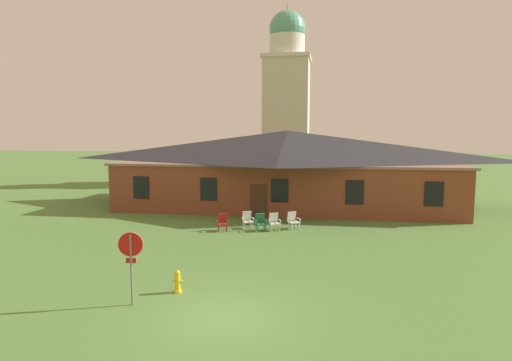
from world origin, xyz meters
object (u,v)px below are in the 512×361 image
Objects in this scene: lawn_chair_left_end at (261,222)px; lawn_chair_middle at (274,221)px; lawn_chair_near_door at (247,219)px; stop_sign at (131,254)px; lawn_chair_by_porch at (223,222)px; lawn_chair_right_end at (293,220)px; fire_hydrant at (178,282)px.

lawn_chair_middle is at bearing 20.16° from lawn_chair_left_end.
lawn_chair_near_door is at bearing 147.76° from lawn_chair_left_end.
lawn_chair_left_end is at bearing -32.24° from lawn_chair_near_door.
stop_sign is 2.49× the size of lawn_chair_left_end.
lawn_chair_left_end is 1.00× the size of lawn_chair_middle.
stop_sign is 10.73m from lawn_chair_by_porch.
lawn_chair_right_end is (1.01, 0.57, 0.00)m from lawn_chair_middle.
lawn_chair_left_end is at bearing -154.17° from lawn_chair_right_end.
lawn_chair_by_porch is 4.01m from lawn_chair_right_end.
lawn_chair_middle is 1.00× the size of lawn_chair_right_end.
lawn_chair_left_end is (2.46, 10.99, -1.18)m from stop_sign.
lawn_chair_right_end is at bearing 25.83° from lawn_chair_left_end.
stop_sign is 3.02× the size of fire_hydrant.
lawn_chair_near_door is at bearing 86.87° from fire_hydrant.
fire_hydrant is at bearing 50.39° from stop_sign.
lawn_chair_by_porch is at bearing -162.86° from lawn_chair_right_end.
fire_hydrant is at bearing -93.13° from lawn_chair_near_door.
stop_sign is 2.49× the size of lawn_chair_near_door.
lawn_chair_near_door is 1.00× the size of lawn_chair_right_end.
lawn_chair_right_end is at bearing 17.14° from lawn_chair_by_porch.
lawn_chair_middle is 1.21× the size of fire_hydrant.
lawn_chair_left_end and lawn_chair_right_end have the same top height.
lawn_chair_by_porch and lawn_chair_right_end have the same top height.
lawn_chair_near_door is 2.60m from lawn_chair_right_end.
stop_sign is 2.49× the size of lawn_chair_right_end.
lawn_chair_left_end and lawn_chair_middle have the same top height.
stop_sign reaches higher than lawn_chair_near_door.
lawn_chair_near_door is at bearing 170.57° from lawn_chair_middle.
lawn_chair_near_door is (1.25, 0.87, 0.00)m from lawn_chair_by_porch.
stop_sign reaches higher than lawn_chair_left_end.
lawn_chair_by_porch is at bearing 94.21° from fire_hydrant.
lawn_chair_right_end reaches higher than fire_hydrant.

